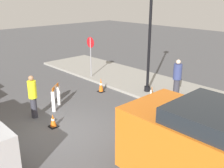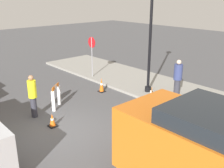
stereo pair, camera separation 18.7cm
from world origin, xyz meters
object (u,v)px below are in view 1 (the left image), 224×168
at_px(person_pedestrian, 177,77).
at_px(stop_sign, 91,50).
at_px(streetlamp_post, 151,17).
at_px(person_worker, 33,95).

bearing_deg(person_pedestrian, stop_sign, -1.44).
relative_size(streetlamp_post, stop_sign, 2.44).
relative_size(streetlamp_post, person_worker, 3.21).
xyz_separation_m(streetlamp_post, person_pedestrian, (1.37, 0.39, -2.59)).
xyz_separation_m(streetlamp_post, person_worker, (-1.34, -5.28, -2.72)).
bearing_deg(streetlamp_post, person_pedestrian, 15.84).
bearing_deg(person_pedestrian, streetlamp_post, 4.81).
bearing_deg(stop_sign, streetlamp_post, -173.13).
height_order(person_worker, person_pedestrian, person_pedestrian).
xyz_separation_m(person_worker, person_pedestrian, (2.71, 5.67, 0.13)).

